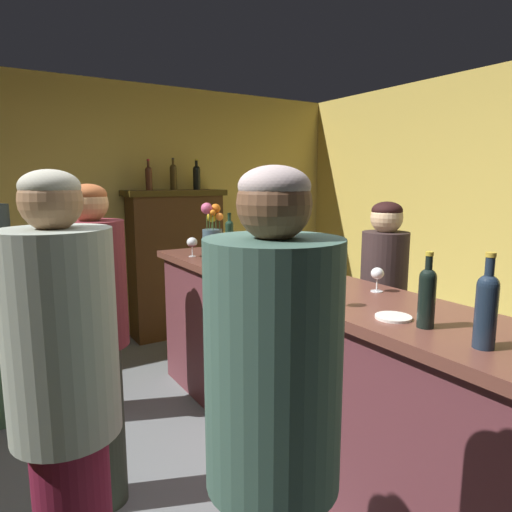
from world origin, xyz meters
The scene contains 24 objects.
floor centered at (0.00, 0.00, 0.00)m, with size 7.59×7.59×0.00m, color slate.
wall_back centered at (0.00, 2.98, 1.32)m, with size 5.96×0.12×2.64m, color #D3B351.
bar_counter centered at (0.61, 0.28, 0.54)m, with size 0.64×3.03×1.08m.
display_cabinet centered at (0.83, 2.70, 0.81)m, with size 1.05×0.38×1.56m.
wine_bottle_rose centered at (0.68, 0.40, 1.21)m, with size 0.06×0.06×0.30m.
wine_bottle_chardonnay centered at (0.47, 0.17, 1.21)m, with size 0.08×0.08×0.29m.
wine_bottle_riesling centered at (0.72, 0.79, 1.21)m, with size 0.07×0.07×0.30m.
wine_bottle_pinot centered at (0.50, -0.68, 1.21)m, with size 0.07×0.07×0.31m.
wine_bottle_malbec centered at (0.49, -0.94, 1.23)m, with size 0.07×0.07×0.34m.
wine_bottle_merlot centered at (0.74, 1.36, 1.22)m, with size 0.07×0.07×0.32m.
wine_glass_front centered at (0.62, 0.61, 1.16)m, with size 0.06×0.06×0.12m.
wine_glass_mid centered at (0.41, -0.27, 1.18)m, with size 0.07×0.07×0.15m.
wine_glass_rear centered at (0.42, 1.38, 1.18)m, with size 0.08×0.08×0.15m.
wine_glass_spare centered at (0.78, -0.17, 1.17)m, with size 0.07×0.07×0.13m.
flower_arrangement centered at (0.48, 1.15, 1.26)m, with size 0.16×0.18×0.42m.
cheese_plate centered at (0.49, -0.54, 1.08)m, with size 0.15×0.15×0.01m, color white.
display_bottle_left centered at (0.56, 2.70, 1.69)m, with size 0.07×0.07×0.31m.
display_bottle_midleft centered at (0.82, 2.70, 1.70)m, with size 0.07×0.07×0.33m.
display_bottle_center centered at (1.08, 2.70, 1.70)m, with size 0.08×0.08×0.32m.
patron_in_grey centered at (-0.38, -0.90, 0.93)m, with size 0.35×0.35×1.69m.
patron_in_navy centered at (-0.32, 1.37, 0.86)m, with size 0.39×0.39×1.58m.
patron_by_cabinet centered at (-0.52, 0.43, 0.91)m, with size 0.31×0.31×1.64m.
patron_near_entrance centered at (-0.79, -0.33, 0.93)m, with size 0.34×0.34×1.69m.
bartender centered at (1.28, 0.23, 0.86)m, with size 0.30×0.30×1.52m.
Camera 1 is at (-0.99, -1.80, 1.66)m, focal length 31.84 mm.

